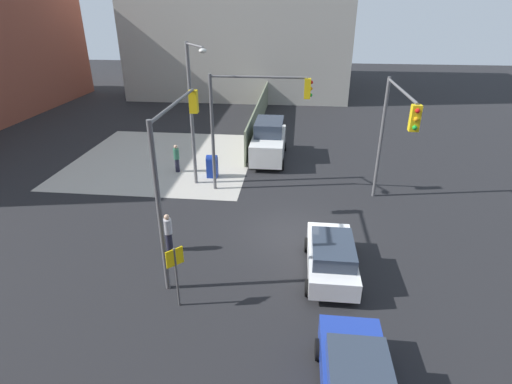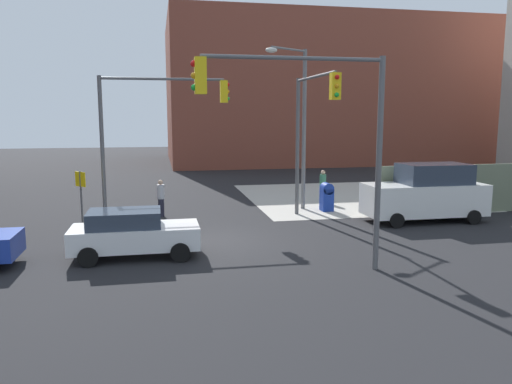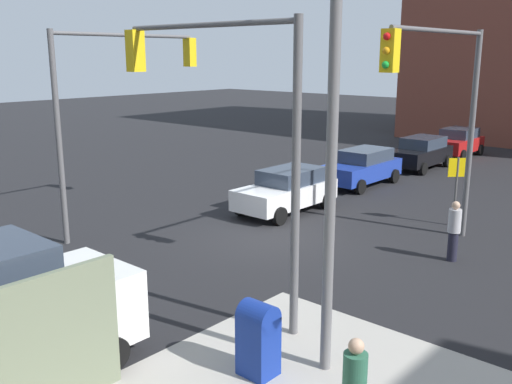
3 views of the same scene
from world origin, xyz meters
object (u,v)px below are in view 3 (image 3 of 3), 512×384
at_px(hatchback_red, 457,142).
at_px(pedestrian_crossing, 454,230).
at_px(traffic_signal_nw_corner, 444,95).
at_px(street_lamp_corner, 333,116).
at_px(mailbox_blue, 258,336).
at_px(hatchback_black, 421,152).
at_px(sedan_blue, 362,167).
at_px(sedan_white, 287,190).
at_px(traffic_signal_se_corner, 117,90).
at_px(traffic_signal_ne_corner, 222,108).

bearing_deg(hatchback_red, pedestrian_crossing, 22.23).
distance_m(traffic_signal_nw_corner, street_lamp_corner, 7.24).
distance_m(traffic_signal_nw_corner, hatchback_red, 18.38).
height_order(hatchback_red, pedestrian_crossing, pedestrian_crossing).
height_order(mailbox_blue, hatchback_black, hatchback_black).
bearing_deg(hatchback_red, sedan_blue, -0.83).
distance_m(street_lamp_corner, sedan_white, 11.38).
xyz_separation_m(traffic_signal_nw_corner, sedan_blue, (-6.54, -6.44, -3.81)).
xyz_separation_m(street_lamp_corner, sedan_blue, (-13.69, -7.54, -3.86)).
xyz_separation_m(sedan_blue, hatchback_red, (-10.31, 0.15, -0.00)).
xyz_separation_m(sedan_blue, hatchback_black, (-5.43, 0.21, -0.00)).
xyz_separation_m(traffic_signal_se_corner, hatchback_red, (-21.42, 2.71, -3.80)).
xyz_separation_m(sedan_blue, pedestrian_crossing, (6.80, 7.14, 0.07)).
height_order(sedan_blue, hatchback_red, same).
height_order(mailbox_blue, sedan_blue, sedan_blue).
bearing_deg(pedestrian_crossing, hatchback_black, 116.80).
distance_m(traffic_signal_nw_corner, sedan_white, 7.27).
height_order(traffic_signal_se_corner, hatchback_black, traffic_signal_se_corner).
distance_m(traffic_signal_se_corner, sedan_white, 7.12).
bearing_deg(traffic_signal_se_corner, mailbox_blue, 67.71).
relative_size(sedan_blue, hatchback_black, 1.04).
relative_size(traffic_signal_nw_corner, pedestrian_crossing, 3.69).
height_order(street_lamp_corner, hatchback_black, street_lamp_corner).
bearing_deg(street_lamp_corner, traffic_signal_nw_corner, -171.27).
bearing_deg(street_lamp_corner, pedestrian_crossing, -176.69).
height_order(mailbox_blue, pedestrian_crossing, pedestrian_crossing).
distance_m(traffic_signal_ne_corner, street_lamp_corner, 3.17).
height_order(traffic_signal_nw_corner, traffic_signal_se_corner, same).
bearing_deg(pedestrian_crossing, mailbox_blue, -94.13).
xyz_separation_m(hatchback_red, pedestrian_crossing, (17.11, 6.99, 0.08)).
height_order(street_lamp_corner, pedestrian_crossing, street_lamp_corner).
bearing_deg(sedan_blue, mailbox_blue, 24.83).
height_order(traffic_signal_se_corner, hatchback_red, traffic_signal_se_corner).
bearing_deg(mailbox_blue, sedan_blue, -155.17).
bearing_deg(sedan_blue, traffic_signal_se_corner, -12.97).
relative_size(hatchback_red, pedestrian_crossing, 2.17).
xyz_separation_m(hatchback_red, hatchback_black, (4.88, 0.06, 0.00)).
bearing_deg(pedestrian_crossing, hatchback_red, 109.49).
height_order(street_lamp_corner, mailbox_blue, street_lamp_corner).
distance_m(mailbox_blue, sedan_white, 11.35).
distance_m(hatchback_red, hatchback_black, 4.88).
distance_m(mailbox_blue, hatchback_red, 26.21).
bearing_deg(sedan_white, sedan_blue, -177.10).
bearing_deg(traffic_signal_se_corner, traffic_signal_ne_corner, 72.48).
bearing_deg(street_lamp_corner, hatchback_black, -159.03).
bearing_deg(traffic_signal_ne_corner, hatchback_black, -167.41).
xyz_separation_m(traffic_signal_ne_corner, pedestrian_crossing, (-6.50, 2.75, -3.71)).
xyz_separation_m(traffic_signal_nw_corner, sedan_white, (-0.73, -6.15, -3.81)).
height_order(traffic_signal_se_corner, street_lamp_corner, street_lamp_corner).
bearing_deg(mailbox_blue, traffic_signal_ne_corner, -123.73).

